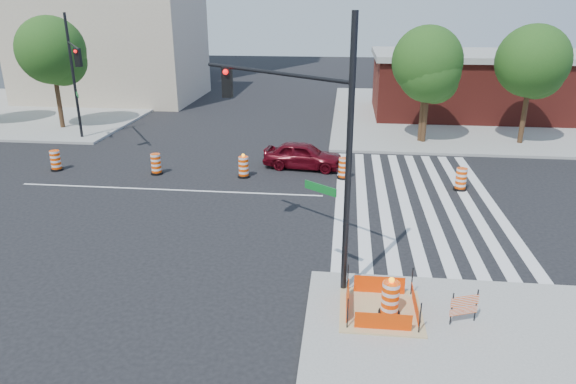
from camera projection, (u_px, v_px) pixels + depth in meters
name	position (u px, v px, depth m)	size (l,w,h in m)	color
ground	(169.00, 190.00, 23.27)	(120.00, 120.00, 0.00)	black
sidewalk_ne	(483.00, 115.00, 38.10)	(22.00, 22.00, 0.15)	gray
sidewalk_nw	(28.00, 105.00, 41.89)	(22.00, 22.00, 0.15)	gray
crosswalk_east	(414.00, 199.00, 22.11)	(6.75, 13.50, 0.01)	silver
lane_centerline	(169.00, 190.00, 23.27)	(14.00, 0.12, 0.01)	silver
excavation_pit	(381.00, 309.00, 13.87)	(2.20, 2.20, 0.90)	tan
brick_storefront	(487.00, 85.00, 37.32)	(16.50, 8.50, 4.60)	maroon
beige_midrise	(112.00, 39.00, 43.26)	(14.00, 10.00, 10.00)	tan
red_coupe	(303.00, 155.00, 26.06)	(1.61, 4.00, 1.36)	#4F0610
signal_pole_se	(304.00, 127.00, 14.43)	(4.71, 3.62, 7.69)	black
signal_pole_nw	(74.00, 68.00, 28.95)	(3.11, 4.69, 7.29)	black
pit_drum	(390.00, 300.00, 13.57)	(0.58, 0.58, 1.14)	black
barricade	(464.00, 306.00, 13.24)	(0.75, 0.31, 0.93)	#FF4805
tree_north_b	(52.00, 54.00, 32.54)	(4.26, 4.26, 7.24)	#382314
tree_north_c	(430.00, 75.00, 29.38)	(3.56, 3.56, 6.05)	#382314
tree_north_d	(427.00, 65.00, 29.38)	(4.01, 4.01, 6.82)	#382314
tree_north_e	(533.00, 65.00, 28.88)	(4.06, 4.06, 6.91)	#382314
median_drum_1	(56.00, 161.00, 25.78)	(0.60, 0.60, 1.02)	black
median_drum_2	(156.00, 165.00, 25.23)	(0.60, 0.60, 1.02)	black
median_drum_3	(244.00, 167.00, 24.78)	(0.60, 0.60, 1.18)	black
median_drum_4	(344.00, 169.00, 24.57)	(0.60, 0.60, 1.02)	black
median_drum_5	(461.00, 180.00, 23.08)	(0.60, 0.60, 1.02)	black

